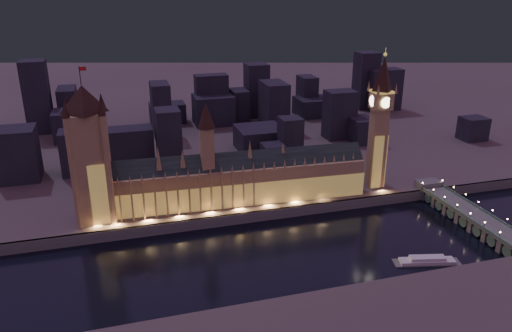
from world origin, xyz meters
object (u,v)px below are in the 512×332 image
object	(u,v)px
victoria_tower	(89,148)
westminster_bridge	(467,215)
river_boat	(427,261)
palace_of_westminster	(234,180)
elizabeth_tower	(380,112)

from	to	relation	value
victoria_tower	westminster_bridge	world-z (taller)	victoria_tower
westminster_bridge	river_boat	bearing A→B (deg)	-145.99
palace_of_westminster	elizabeth_tower	xyz separation A→B (m)	(118.59, 0.17, 43.58)
elizabeth_tower	westminster_bridge	size ratio (longest dim) A/B	0.98
palace_of_westminster	westminster_bridge	size ratio (longest dim) A/B	1.79
palace_of_westminster	river_boat	size ratio (longest dim) A/B	4.71
palace_of_westminster	westminster_bridge	world-z (taller)	palace_of_westminster
westminster_bridge	river_boat	distance (m)	72.52
palace_of_westminster	westminster_bridge	bearing A→B (deg)	-22.33
victoria_tower	elizabeth_tower	xyz separation A→B (m)	(218.00, 0.01, 9.10)
victoria_tower	westminster_bridge	size ratio (longest dim) A/B	0.95
victoria_tower	river_boat	size ratio (longest dim) A/B	2.50
palace_of_westminster	westminster_bridge	distance (m)	172.78
westminster_bridge	elizabeth_tower	bearing A→B (deg)	121.53
palace_of_westminster	westminster_bridge	xyz separation A→B (m)	(158.70, -65.19, -20.38)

